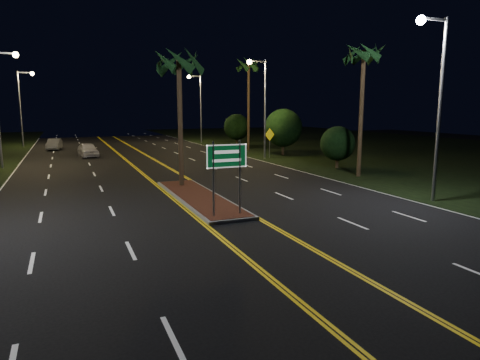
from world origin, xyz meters
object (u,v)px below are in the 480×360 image
car_far (54,143)px  warning_sign (270,138)px  streetlight_left_mid (1,95)px  highway_sign (227,163)px  car_near (88,148)px  shrub_near (338,144)px  shrub_mid (283,128)px  streetlight_right_near (435,88)px  palm_median (179,62)px  median_island (199,197)px  palm_right_far (249,67)px  streetlight_left_far (23,100)px  streetlight_right_mid (261,97)px  palm_right_near (364,55)px  streetlight_right_far (198,101)px  shrub_far (237,127)px

car_far → warning_sign: 25.31m
streetlight_left_mid → car_far: streetlight_left_mid is taller
highway_sign → car_near: size_ratio=0.68×
shrub_near → shrub_mid: bearing=87.1°
car_near → streetlight_right_near: bearing=-68.5°
palm_median → shrub_near: bearing=14.5°
warning_sign → median_island: bearing=-143.9°
highway_sign → palm_right_far: (12.80, 27.20, 6.74)m
streetlight_left_far → streetlight_right_mid: same height
highway_sign → shrub_near: highway_sign is taller
palm_median → palm_right_near: bearing=-2.3°
highway_sign → palm_right_far: bearing=64.8°
warning_sign → streetlight_left_far: bearing=119.3°
car_near → streetlight_right_mid: bearing=-34.9°
palm_right_far → warning_sign: size_ratio=3.69×
car_far → palm_right_near: bearing=-47.4°
median_island → palm_median: (0.00, 3.50, 7.19)m
streetlight_right_far → warning_sign: bearing=-86.8°
highway_sign → streetlight_right_far: streetlight_right_far is taller
palm_right_near → warning_sign: bearing=93.6°
car_near → highway_sign: bearing=-87.5°
streetlight_left_mid → warning_sign: streetlight_left_mid is taller
car_far → highway_sign: bearing=-70.4°
streetlight_right_mid → shrub_mid: streetlight_right_mid is taller
streetlight_right_near → car_near: streetlight_right_near is taller
shrub_mid → palm_median: bearing=-136.0°
palm_right_far → streetlight_left_far: bearing=149.1°
palm_right_far → streetlight_right_mid: bearing=-105.3°
streetlight_left_far → palm_median: 35.18m
median_island → shrub_far: bearing=64.6°
palm_median → shrub_far: palm_median is taller
palm_right_far → shrub_mid: bearing=-78.7°
shrub_mid → shrub_near: bearing=-92.9°
highway_sign → streetlight_left_far: (-10.61, 41.20, 3.25)m
streetlight_right_far → streetlight_left_far: bearing=174.6°
streetlight_right_near → shrub_near: bearing=76.5°
median_island → car_far: 32.78m
palm_median → palm_right_far: size_ratio=0.81×
median_island → streetlight_right_mid: bearing=54.7°
palm_median → streetlight_left_mid: bearing=128.2°
median_island → car_near: size_ratio=2.16×
palm_median → car_far: 30.10m
streetlight_right_near → warning_sign: (1.10, 20.42, -3.82)m
streetlight_right_far → car_far: (-18.05, -3.08, -4.94)m
streetlight_left_far → car_far: (3.17, -5.08, -4.94)m
streetlight_left_far → streetlight_right_far: same height
streetlight_left_mid → shrub_near: (24.11, -10.00, -3.71)m
shrub_far → car_near: (-18.07, -5.91, -1.55)m
car_near → car_far: 9.38m
shrub_far → streetlight_right_far: bearing=118.0°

